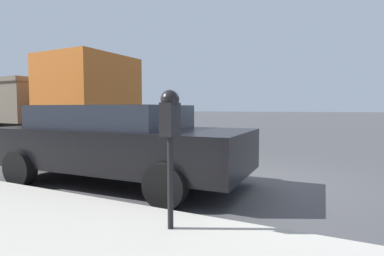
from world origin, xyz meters
The scene contains 4 objects.
ground_plane centered at (0.00, 0.00, 0.00)m, with size 220.00×220.00×0.00m, color #424244.
parking_meter centered at (-2.69, 0.05, 1.23)m, with size 0.21×0.19×1.43m.
car_black centered at (-0.95, 2.16, 0.77)m, with size 2.19×4.79×1.44m.
dump_truck centered at (2.37, 8.67, 1.57)m, with size 3.16×8.18×3.10m.
Camera 1 is at (-5.31, -1.45, 1.38)m, focal length 28.00 mm.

